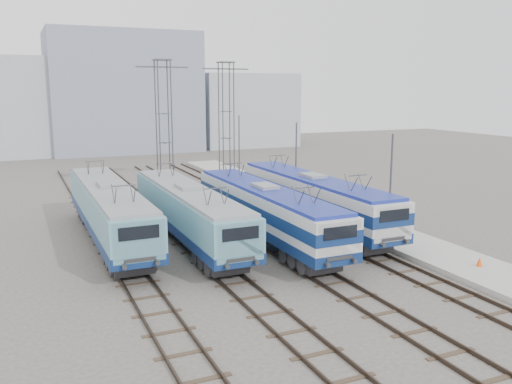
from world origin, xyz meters
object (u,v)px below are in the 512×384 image
object	(u,v)px
locomotive_center_left	(189,210)
mast_rear	(239,151)
mast_front	(390,192)
safety_cone	(480,262)
catenary_tower_west	(164,124)
locomotive_far_left	(110,209)
locomotive_far_right	(314,197)
locomotive_center_right	(266,209)
mast_mid	(296,166)
catenary_tower_east	(226,121)

from	to	relation	value
locomotive_center_left	mast_rear	distance (m)	21.24
locomotive_center_left	mast_rear	size ratio (longest dim) A/B	2.47
mast_front	safety_cone	size ratio (longest dim) A/B	13.46
catenary_tower_west	locomotive_far_left	bearing A→B (deg)	-119.17
locomotive_far_right	mast_front	world-z (taller)	mast_front
locomotive_center_right	mast_rear	distance (m)	20.97
catenary_tower_west	safety_cone	size ratio (longest dim) A/B	23.07
locomotive_far_right	mast_front	distance (m)	6.32
mast_front	mast_rear	xyz separation A→B (m)	(0.00, 24.00, 0.00)
locomotive_center_left	mast_front	distance (m)	12.37
mast_mid	mast_rear	size ratio (longest dim) A/B	1.00
locomotive_far_right	mast_front	size ratio (longest dim) A/B	2.54
locomotive_far_right	locomotive_far_left	bearing A→B (deg)	171.60
locomotive_far_left	mast_mid	bearing A→B (deg)	14.93
mast_rear	locomotive_center_right	bearing A→B (deg)	-107.66
mast_front	mast_mid	world-z (taller)	same
catenary_tower_east	mast_rear	size ratio (longest dim) A/B	1.71
locomotive_center_right	mast_front	xyz separation A→B (m)	(6.35, -4.06, 1.28)
locomotive_far_left	locomotive_far_right	distance (m)	13.65
mast_rear	safety_cone	xyz separation A→B (m)	(1.75, -29.55, -2.94)
catenary_tower_east	mast_rear	bearing A→B (deg)	43.60
mast_mid	locomotive_center_right	bearing A→B (deg)	-128.64
catenary_tower_east	mast_mid	size ratio (longest dim) A/B	1.71
catenary_tower_east	catenary_tower_west	bearing A→B (deg)	-162.90
catenary_tower_east	locomotive_far_right	bearing A→B (deg)	-89.11
mast_rear	safety_cone	bearing A→B (deg)	-86.62
catenary_tower_west	mast_rear	xyz separation A→B (m)	(8.60, 4.00, -3.14)
mast_rear	locomotive_center_left	bearing A→B (deg)	-120.79
mast_rear	locomotive_far_left	bearing A→B (deg)	-133.65
locomotive_far_right	mast_rear	bearing A→B (deg)	84.16
catenary_tower_west	safety_cone	bearing A→B (deg)	-67.96
locomotive_far_right	mast_mid	distance (m)	6.48
locomotive_far_left	catenary_tower_east	bearing A→B (deg)	46.76
locomotive_center_right	safety_cone	distance (m)	12.68
catenary_tower_east	mast_mid	world-z (taller)	catenary_tower_east
locomotive_far_left	locomotive_center_left	world-z (taller)	locomotive_far_left
catenary_tower_east	mast_front	world-z (taller)	catenary_tower_east
mast_front	safety_cone	xyz separation A→B (m)	(1.75, -5.55, -2.94)
locomotive_center_right	safety_cone	size ratio (longest dim) A/B	33.30
mast_mid	mast_rear	xyz separation A→B (m)	(0.00, 12.00, 0.00)
locomotive_far_left	locomotive_far_right	bearing A→B (deg)	-8.40
catenary_tower_west	catenary_tower_east	distance (m)	6.80
locomotive_far_left	mast_mid	size ratio (longest dim) A/B	2.56
locomotive_far_right	mast_mid	xyz separation A→B (m)	(1.85, 6.08, 1.23)
locomotive_far_left	locomotive_center_left	bearing A→B (deg)	-25.16
locomotive_far_right	mast_rear	distance (m)	18.22
catenary_tower_west	mast_front	size ratio (longest dim) A/B	1.71
locomotive_far_left	catenary_tower_west	xyz separation A→B (m)	(6.75, 12.09, 4.41)
locomotive_center_right	mast_front	distance (m)	7.64
catenary_tower_east	mast_rear	world-z (taller)	catenary_tower_east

